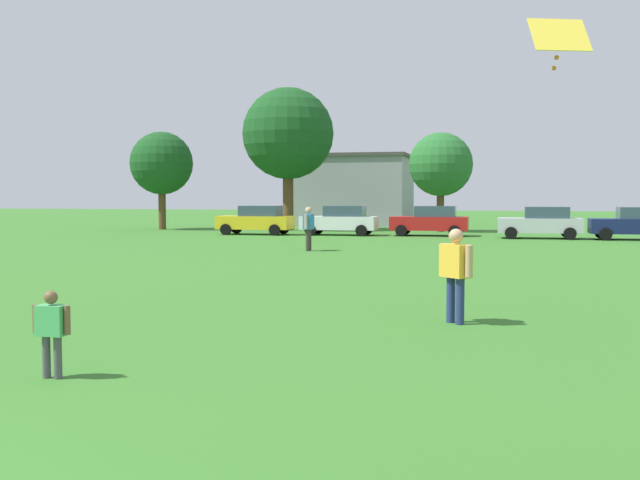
% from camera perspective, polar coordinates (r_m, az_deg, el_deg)
% --- Properties ---
extents(ground_plane, '(160.00, 160.00, 0.00)m').
position_cam_1_polar(ground_plane, '(33.94, 4.45, -0.45)').
color(ground_plane, '#387528').
extents(child_kite_flyer, '(0.52, 0.20, 1.10)m').
position_cam_1_polar(child_kite_flyer, '(9.96, -19.69, -6.19)').
color(child_kite_flyer, '#4C4C51').
rests_on(child_kite_flyer, ground).
extents(adult_bystander, '(0.60, 0.62, 1.69)m').
position_cam_1_polar(adult_bystander, '(13.54, 10.25, -2.06)').
color(adult_bystander, navy).
rests_on(adult_bystander, ground).
extents(bystander_near_trees, '(0.34, 0.86, 1.81)m').
position_cam_1_polar(bystander_near_trees, '(30.81, -0.88, 1.16)').
color(bystander_near_trees, '#3F3833').
rests_on(bystander_near_trees, ground).
extents(kite, '(1.34, 0.94, 1.13)m').
position_cam_1_polar(kite, '(17.05, 17.68, 14.43)').
color(kite, yellow).
extents(parked_car_yellow_0, '(4.30, 2.02, 1.68)m').
position_cam_1_polar(parked_car_yellow_0, '(43.79, -4.84, 1.53)').
color(parked_car_yellow_0, yellow).
rests_on(parked_car_yellow_0, ground).
extents(parked_car_white_1, '(4.30, 2.02, 1.68)m').
position_cam_1_polar(parked_car_white_1, '(42.93, 1.56, 1.51)').
color(parked_car_white_1, white).
rests_on(parked_car_white_1, ground).
extents(parked_car_red_2, '(4.30, 2.02, 1.68)m').
position_cam_1_polar(parked_car_red_2, '(42.68, 8.39, 1.46)').
color(parked_car_red_2, red).
rests_on(parked_car_red_2, ground).
extents(parked_car_silver_3, '(4.30, 2.02, 1.68)m').
position_cam_1_polar(parked_car_silver_3, '(41.25, 16.43, 1.29)').
color(parked_car_silver_3, silver).
rests_on(parked_car_silver_3, ground).
extents(parked_car_navy_4, '(4.30, 2.02, 1.68)m').
position_cam_1_polar(parked_car_navy_4, '(41.59, 22.81, 1.18)').
color(parked_car_navy_4, '#141E4C').
rests_on(parked_car_navy_4, ground).
extents(tree_far_left, '(4.17, 4.17, 6.50)m').
position_cam_1_polar(tree_far_left, '(51.31, -11.92, 5.69)').
color(tree_far_left, brown).
rests_on(tree_far_left, ground).
extents(tree_center, '(5.95, 5.95, 9.28)m').
position_cam_1_polar(tree_center, '(49.41, -2.44, 8.03)').
color(tree_center, brown).
rests_on(tree_center, ground).
extents(tree_far_right, '(3.98, 3.98, 6.20)m').
position_cam_1_polar(tree_far_right, '(47.71, 9.14, 5.65)').
color(tree_far_right, brown).
rests_on(tree_far_right, ground).
extents(house_left, '(8.68, 7.87, 5.38)m').
position_cam_1_polar(house_left, '(58.43, 2.63, 3.82)').
color(house_left, '#9999A3').
rests_on(house_left, ground).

